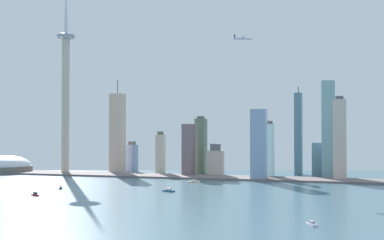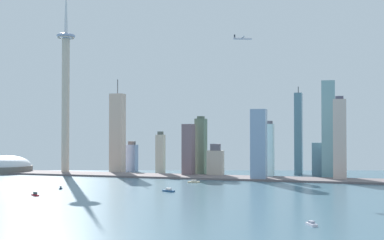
% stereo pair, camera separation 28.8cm
% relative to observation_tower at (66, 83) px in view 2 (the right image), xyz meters
% --- Properties ---
extents(waterfront_pier, '(691.13, 65.73, 3.03)m').
position_rel_observation_tower_xyz_m(waterfront_pier, '(231.50, -14.40, -162.49)').
color(waterfront_pier, slate).
rests_on(waterfront_pier, ground).
extents(observation_tower, '(33.52, 33.52, 357.95)m').
position_rel_observation_tower_xyz_m(observation_tower, '(0.00, 0.00, 0.00)').
color(observation_tower, beige).
rests_on(observation_tower, ground).
extents(stadium_dome, '(96.24, 96.24, 38.36)m').
position_rel_observation_tower_xyz_m(stadium_dome, '(-117.31, -11.32, -153.24)').
color(stadium_dome, slate).
rests_on(stadium_dome, ground).
extents(skyscraper_0, '(17.75, 23.30, 88.89)m').
position_rel_observation_tower_xyz_m(skyscraper_0, '(229.96, 10.51, -119.56)').
color(skyscraper_0, slate).
rests_on(skyscraper_0, ground).
extents(skyscraper_1, '(12.15, 19.97, 93.75)m').
position_rel_observation_tower_xyz_m(skyscraper_1, '(368.48, 15.06, -118.72)').
color(skyscraper_1, '#9EC0BE').
rests_on(skyscraper_1, ground).
extents(skyscraper_2, '(24.67, 20.84, 172.53)m').
position_rel_observation_tower_xyz_m(skyscraper_2, '(83.20, 43.23, -90.96)').
color(skyscraper_2, beige).
rests_on(skyscraper_2, ground).
extents(skyscraper_3, '(17.11, 24.28, 103.06)m').
position_rel_observation_tower_xyz_m(skyscraper_3, '(243.79, 41.26, -113.86)').
color(skyscraper_3, slate).
rests_on(skyscraper_3, ground).
extents(skyscraper_4, '(13.79, 16.55, 76.23)m').
position_rel_observation_tower_xyz_m(skyscraper_4, '(167.42, 43.64, -127.72)').
color(skyscraper_4, beige).
rests_on(skyscraper_4, ground).
extents(skyscraper_5, '(27.93, 13.42, 55.17)m').
position_rel_observation_tower_xyz_m(skyscraper_5, '(275.82, 17.22, -139.74)').
color(skyscraper_5, '#C2B19E').
rests_on(skyscraper_5, ground).
extents(skyscraper_6, '(18.68, 20.28, 61.48)m').
position_rel_observation_tower_xyz_m(skyscraper_6, '(338.72, 74.44, -135.56)').
color(skyscraper_6, gray).
rests_on(skyscraper_6, ground).
extents(skyscraper_7, '(21.61, 25.85, 160.47)m').
position_rel_observation_tower_xyz_m(skyscraper_7, '(460.85, 51.45, -83.77)').
color(skyscraper_7, '#7AA7AD').
rests_on(skyscraper_7, ground).
extents(skyscraper_8, '(19.54, 16.83, 57.39)m').
position_rel_observation_tower_xyz_m(skyscraper_8, '(98.23, 75.94, -137.28)').
color(skyscraper_8, '#7385A9').
rests_on(skyscraper_8, ground).
extents(skyscraper_9, '(20.03, 12.49, 131.46)m').
position_rel_observation_tower_xyz_m(skyscraper_9, '(478.71, -2.90, -99.77)').
color(skyscraper_9, beige).
rests_on(skyscraper_9, ground).
extents(skyscraper_10, '(26.18, 19.69, 56.81)m').
position_rel_observation_tower_xyz_m(skyscraper_10, '(445.52, 85.78, -135.59)').
color(skyscraper_10, slate).
rests_on(skyscraper_10, ground).
extents(skyscraper_11, '(23.90, 23.31, 111.27)m').
position_rel_observation_tower_xyz_m(skyscraper_11, '(356.90, -30.29, -108.37)').
color(skyscraper_11, '#889FC1').
rests_on(skyscraper_11, ground).
extents(skyscraper_12, '(13.26, 27.00, 155.69)m').
position_rel_observation_tower_xyz_m(skyscraper_12, '(408.91, 91.91, -91.92)').
color(skyscraper_12, slate).
rests_on(skyscraper_12, ground).
extents(boat_0, '(17.37, 11.03, 10.67)m').
position_rel_observation_tower_xyz_m(boat_0, '(268.79, -210.38, -162.33)').
color(boat_0, '#275283').
rests_on(boat_0, ground).
extents(boat_1, '(13.54, 9.88, 11.50)m').
position_rel_observation_tower_xyz_m(boat_1, '(128.81, -293.03, -162.31)').
color(boat_1, red).
rests_on(boat_1, ground).
extents(boat_2, '(18.61, 9.19, 4.21)m').
position_rel_observation_tower_xyz_m(boat_2, '(269.20, -94.78, -162.42)').
color(boat_2, beige).
rests_on(boat_2, ground).
extents(boat_3, '(2.76, 7.72, 4.18)m').
position_rel_observation_tower_xyz_m(boat_3, '(121.88, -223.27, -162.51)').
color(boat_3, '#131F38').
rests_on(boat_3, ground).
extents(boat_4, '(10.47, 13.44, 3.89)m').
position_rel_observation_tower_xyz_m(boat_4, '(455.62, -398.68, -162.57)').
color(boat_4, white).
rests_on(boat_4, ground).
extents(airplane, '(29.84, 29.41, 8.22)m').
position_rel_observation_tower_xyz_m(airplane, '(327.64, -9.64, 63.56)').
color(airplane, silver).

